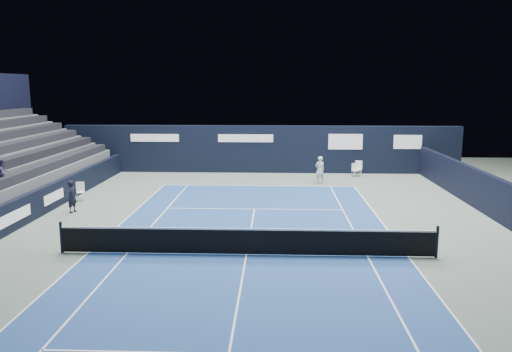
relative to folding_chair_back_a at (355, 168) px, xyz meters
The scene contains 12 objects.
ground 14.46m from the folding_chair_back_a, 114.51° to the right, with size 48.00×48.00×0.00m, color #55655A.
court_surface 16.30m from the folding_chair_back_a, 111.59° to the right, with size 10.97×23.77×0.01m, color navy.
enclosure_wall_right 10.20m from the folding_chair_back_a, 63.79° to the right, with size 0.30×22.00×1.80m, color black.
folding_chair_back_a is the anchor object (origin of this frame).
folding_chair_back_b 0.30m from the folding_chair_back_a, 33.27° to the left, with size 0.55×0.54×0.98m.
line_judge_chair 16.52m from the folding_chair_back_a, 153.89° to the right, with size 0.49×0.47×0.93m.
line_judge 17.21m from the folding_chair_back_a, 145.83° to the right, with size 0.54×0.35×1.48m, color black.
court_markings 16.30m from the folding_chair_back_a, 111.59° to the right, with size 11.03×23.83×0.00m.
tennis_net 16.29m from the folding_chair_back_a, 111.59° to the right, with size 12.90×0.10×1.10m.
back_sponsor_wall 6.22m from the folding_chair_back_a, 167.29° to the left, with size 26.00×0.63×3.10m.
side_barrier_left 18.01m from the folding_chair_back_a, 149.37° to the right, with size 0.33×22.00×1.20m.
tennis_player 3.41m from the folding_chair_back_a, 135.48° to the right, with size 0.69×0.90×1.62m.
Camera 1 is at (0.98, -16.25, 5.72)m, focal length 35.00 mm.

